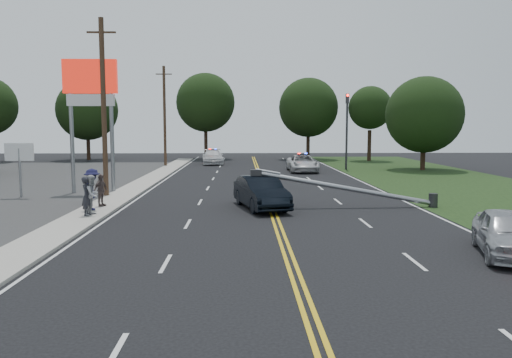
{
  "coord_description": "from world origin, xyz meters",
  "views": [
    {
      "loc": [
        -1.43,
        -16.4,
        4.02
      ],
      "look_at": [
        -0.83,
        5.62,
        1.7
      ],
      "focal_mm": 35.0,
      "sensor_mm": 36.0,
      "label": 1
    }
  ],
  "objects_px": {
    "utility_pole_far": "(165,116)",
    "emergency_a": "(302,163)",
    "fallen_streetlight": "(356,189)",
    "bystander_c": "(92,189)",
    "bystander_b": "(92,195)",
    "bystander_d": "(101,190)",
    "pylon_sign": "(91,93)",
    "small_sign": "(19,157)",
    "bystander_a": "(87,196)",
    "traffic_signal": "(347,125)",
    "crashed_sedan": "(261,193)",
    "emergency_b": "(213,157)",
    "waiting_sedan": "(508,233)",
    "utility_pole_mid": "(104,108)"
  },
  "relations": [
    {
      "from": "utility_pole_mid",
      "to": "bystander_a",
      "type": "bearing_deg",
      "value": -81.84
    },
    {
      "from": "emergency_b",
      "to": "bystander_c",
      "type": "height_order",
      "value": "bystander_c"
    },
    {
      "from": "utility_pole_far",
      "to": "waiting_sedan",
      "type": "relative_size",
      "value": 2.36
    },
    {
      "from": "fallen_streetlight",
      "to": "bystander_c",
      "type": "relative_size",
      "value": 4.8
    },
    {
      "from": "fallen_streetlight",
      "to": "traffic_signal",
      "type": "bearing_deg",
      "value": 79.41
    },
    {
      "from": "utility_pole_far",
      "to": "bystander_a",
      "type": "distance_m",
      "value": 28.85
    },
    {
      "from": "utility_pole_far",
      "to": "bystander_b",
      "type": "relative_size",
      "value": 5.62
    },
    {
      "from": "bystander_a",
      "to": "small_sign",
      "type": "bearing_deg",
      "value": 41.99
    },
    {
      "from": "pylon_sign",
      "to": "utility_pole_far",
      "type": "distance_m",
      "value": 20.06
    },
    {
      "from": "utility_pole_far",
      "to": "emergency_a",
      "type": "height_order",
      "value": "utility_pole_far"
    },
    {
      "from": "bystander_a",
      "to": "utility_pole_mid",
      "type": "bearing_deg",
      "value": 8.89
    },
    {
      "from": "pylon_sign",
      "to": "crashed_sedan",
      "type": "bearing_deg",
      "value": -31.66
    },
    {
      "from": "utility_pole_far",
      "to": "bystander_b",
      "type": "height_order",
      "value": "utility_pole_far"
    },
    {
      "from": "bystander_c",
      "to": "bystander_d",
      "type": "distance_m",
      "value": 1.12
    },
    {
      "from": "traffic_signal",
      "to": "emergency_b",
      "type": "xyz_separation_m",
      "value": [
        -12.93,
        7.31,
        -3.43
      ]
    },
    {
      "from": "emergency_a",
      "to": "bystander_d",
      "type": "distance_m",
      "value": 23.39
    },
    {
      "from": "small_sign",
      "to": "bystander_c",
      "type": "bearing_deg",
      "value": -42.39
    },
    {
      "from": "fallen_streetlight",
      "to": "emergency_a",
      "type": "bearing_deg",
      "value": 90.72
    },
    {
      "from": "utility_pole_mid",
      "to": "crashed_sedan",
      "type": "relative_size",
      "value": 2.07
    },
    {
      "from": "bystander_d",
      "to": "emergency_a",
      "type": "bearing_deg",
      "value": -9.54
    },
    {
      "from": "pylon_sign",
      "to": "bystander_b",
      "type": "distance_m",
      "value": 10.05
    },
    {
      "from": "crashed_sedan",
      "to": "waiting_sedan",
      "type": "bearing_deg",
      "value": -65.67
    },
    {
      "from": "bystander_b",
      "to": "bystander_a",
      "type": "bearing_deg",
      "value": 144.59
    },
    {
      "from": "bystander_d",
      "to": "pylon_sign",
      "type": "bearing_deg",
      "value": 41.81
    },
    {
      "from": "traffic_signal",
      "to": "fallen_streetlight",
      "type": "bearing_deg",
      "value": -100.59
    },
    {
      "from": "bystander_a",
      "to": "bystander_b",
      "type": "bearing_deg",
      "value": -48.22
    },
    {
      "from": "small_sign",
      "to": "emergency_a",
      "type": "bearing_deg",
      "value": 41.6
    },
    {
      "from": "traffic_signal",
      "to": "bystander_a",
      "type": "height_order",
      "value": "traffic_signal"
    },
    {
      "from": "fallen_streetlight",
      "to": "emergency_b",
      "type": "xyz_separation_m",
      "value": [
        -8.81,
        29.31,
        -0.15
      ]
    },
    {
      "from": "pylon_sign",
      "to": "bystander_c",
      "type": "relative_size",
      "value": 4.1
    },
    {
      "from": "emergency_a",
      "to": "crashed_sedan",
      "type": "bearing_deg",
      "value": -103.26
    },
    {
      "from": "small_sign",
      "to": "bystander_a",
      "type": "relative_size",
      "value": 1.8
    },
    {
      "from": "waiting_sedan",
      "to": "emergency_a",
      "type": "relative_size",
      "value": 0.78
    },
    {
      "from": "small_sign",
      "to": "bystander_d",
      "type": "bearing_deg",
      "value": -35.14
    },
    {
      "from": "bystander_b",
      "to": "small_sign",
      "type": "bearing_deg",
      "value": 56.36
    },
    {
      "from": "bystander_a",
      "to": "bystander_c",
      "type": "height_order",
      "value": "bystander_c"
    },
    {
      "from": "fallen_streetlight",
      "to": "waiting_sedan",
      "type": "distance_m",
      "value": 9.73
    },
    {
      "from": "bystander_c",
      "to": "small_sign",
      "type": "bearing_deg",
      "value": 31.08
    },
    {
      "from": "traffic_signal",
      "to": "emergency_b",
      "type": "bearing_deg",
      "value": 150.5
    },
    {
      "from": "pylon_sign",
      "to": "bystander_d",
      "type": "height_order",
      "value": "pylon_sign"
    },
    {
      "from": "small_sign",
      "to": "utility_pole_mid",
      "type": "distance_m",
      "value": 5.53
    },
    {
      "from": "utility_pole_mid",
      "to": "waiting_sedan",
      "type": "xyz_separation_m",
      "value": [
        16.03,
        -13.37,
        -4.36
      ]
    },
    {
      "from": "traffic_signal",
      "to": "emergency_a",
      "type": "height_order",
      "value": "traffic_signal"
    },
    {
      "from": "fallen_streetlight",
      "to": "pylon_sign",
      "type": "bearing_deg",
      "value": 157.78
    },
    {
      "from": "emergency_a",
      "to": "bystander_c",
      "type": "distance_m",
      "value": 24.37
    },
    {
      "from": "bystander_a",
      "to": "bystander_c",
      "type": "relative_size",
      "value": 0.88
    },
    {
      "from": "traffic_signal",
      "to": "bystander_d",
      "type": "relative_size",
      "value": 4.43
    },
    {
      "from": "utility_pole_far",
      "to": "emergency_a",
      "type": "bearing_deg",
      "value": -24.81
    },
    {
      "from": "utility_pole_mid",
      "to": "bystander_a",
      "type": "xyz_separation_m",
      "value": [
        0.94,
        -6.54,
        -4.1
      ]
    },
    {
      "from": "pylon_sign",
      "to": "utility_pole_mid",
      "type": "distance_m",
      "value": 2.55
    }
  ]
}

